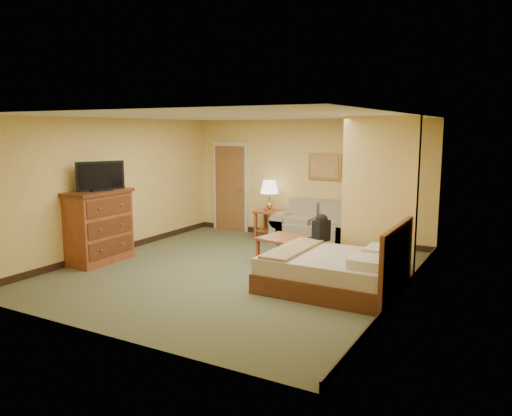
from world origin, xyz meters
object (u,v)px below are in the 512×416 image
Objects in this scene: loveseat at (316,230)px; bed at (336,271)px; coffee_table at (283,244)px; dresser at (99,226)px.

loveseat is 3.03m from bed.
loveseat is at bearing 91.76° from coffee_table.
dresser reaches higher than coffee_table.
loveseat is at bearing 48.33° from dresser.
coffee_table is at bearing -88.24° from loveseat.
loveseat reaches higher than coffee_table.
coffee_table is 1.68m from bed.
dresser is at bearing -152.21° from coffee_table.
loveseat is 1.36× the size of dresser.
bed reaches higher than loveseat.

